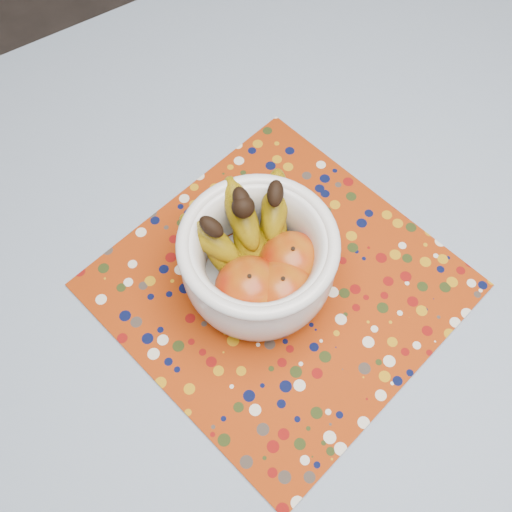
# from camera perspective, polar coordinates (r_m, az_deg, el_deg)

# --- Properties ---
(table) EXTENTS (1.20, 1.20, 0.75)m
(table) POSITION_cam_1_polar(r_m,az_deg,el_deg) (0.86, 6.84, -7.82)
(table) COLOR brown
(table) RESTS_ON ground
(tablecloth) EXTENTS (1.32, 1.32, 0.01)m
(tablecloth) POSITION_cam_1_polar(r_m,az_deg,el_deg) (0.78, 7.48, -5.84)
(tablecloth) COLOR slate
(tablecloth) RESTS_ON table
(placemat) EXTENTS (0.48, 0.48, 0.00)m
(placemat) POSITION_cam_1_polar(r_m,az_deg,el_deg) (0.79, 2.24, -2.80)
(placemat) COLOR #8A2A07
(placemat) RESTS_ON tablecloth
(fruit_bowl) EXTENTS (0.22, 0.20, 0.15)m
(fruit_bowl) POSITION_cam_1_polar(r_m,az_deg,el_deg) (0.73, 0.12, 0.13)
(fruit_bowl) COLOR white
(fruit_bowl) RESTS_ON placemat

